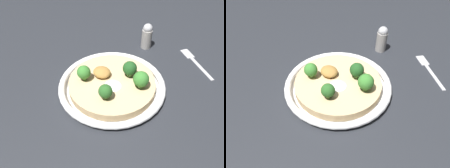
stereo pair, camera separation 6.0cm
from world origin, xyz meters
The scene contains 10 objects.
ground_plane centered at (0.00, 0.00, 0.00)m, with size 6.00×6.00×0.00m, color #23262B.
risotto_bowl centered at (0.00, 0.00, 0.01)m, with size 0.29×0.29×0.03m.
cheese_sprinkle centered at (0.01, -0.01, 0.04)m, with size 0.05×0.05×0.01m.
crispy_onion_garnish centered at (-0.04, 0.01, 0.04)m, with size 0.05×0.04×0.02m.
broccoli_front_right centered at (0.02, -0.06, 0.05)m, with size 0.04×0.04×0.04m.
broccoli_back centered at (0.03, 0.04, 0.06)m, with size 0.04×0.04×0.05m.
broccoli_back_right centered at (0.08, 0.02, 0.06)m, with size 0.04×0.04×0.05m.
broccoli_front_left centered at (-0.07, -0.03, 0.06)m, with size 0.04×0.04×0.04m.
fork_utensil centered at (0.17, 0.24, 0.00)m, with size 0.13×0.12×0.00m.
pepper_shaker centered at (0.00, 0.24, 0.04)m, with size 0.03×0.03×0.09m.
Camera 2 is at (0.26, -0.34, 0.44)m, focal length 35.00 mm.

